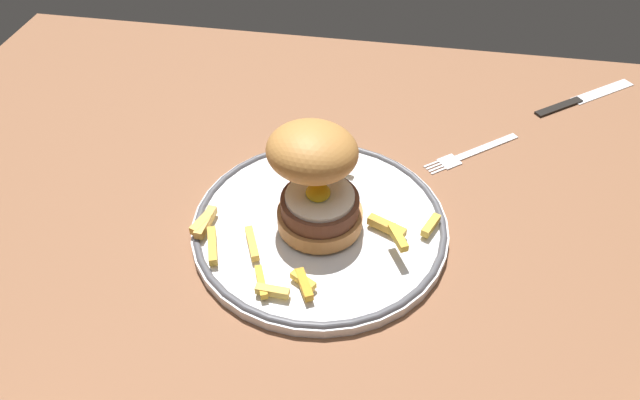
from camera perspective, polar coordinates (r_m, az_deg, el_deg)
name	(u,v)px	position (r cm, az deg, el deg)	size (l,w,h in cm)	color
ground_plane	(325,258)	(64.96, 0.51, -5.68)	(117.81, 90.84, 4.00)	brown
dinner_plate	(320,225)	(64.47, 0.00, -2.42)	(28.06, 28.06, 1.60)	silver
burger	(315,175)	(60.12, -0.45, 2.44)	(11.86, 12.35, 12.16)	#BE7A3E
fries_pile	(295,224)	(62.78, -2.42, -2.32)	(26.24, 24.66, 2.54)	gold
fork	(470,153)	(77.18, 14.42, 4.47)	(12.05, 10.14, 0.36)	silver
knife	(577,100)	(91.84, 23.76, 8.92)	(15.14, 12.22, 0.70)	black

